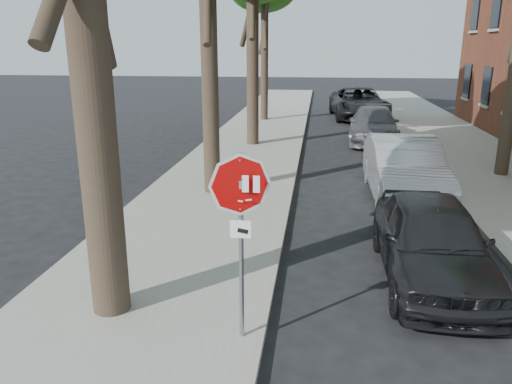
% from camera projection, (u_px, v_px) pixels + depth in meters
% --- Properties ---
extents(ground, '(120.00, 120.00, 0.00)m').
position_uv_depth(ground, '(292.00, 347.00, 6.91)').
color(ground, black).
rests_on(ground, ground).
extents(sidewalk_left, '(4.00, 55.00, 0.12)m').
position_uv_depth(sidewalk_left, '(243.00, 155.00, 18.61)').
color(sidewalk_left, gray).
rests_on(sidewalk_left, ground).
extents(sidewalk_right, '(4.00, 55.00, 0.12)m').
position_uv_depth(sidewalk_right, '(481.00, 162.00, 17.59)').
color(sidewalk_right, gray).
rests_on(sidewalk_right, ground).
extents(curb_left, '(0.12, 55.00, 0.13)m').
position_uv_depth(curb_left, '(298.00, 156.00, 18.36)').
color(curb_left, '#9E9384').
rests_on(curb_left, ground).
extents(curb_right, '(0.12, 55.00, 0.13)m').
position_uv_depth(curb_right, '(421.00, 160.00, 17.83)').
color(curb_right, '#9E9384').
rests_on(curb_right, ground).
extents(stop_sign, '(0.76, 0.34, 2.61)m').
position_uv_depth(stop_sign, '(241.00, 212.00, 6.42)').
color(stop_sign, gray).
rests_on(stop_sign, sidewalk_left).
extents(car_a, '(1.74, 4.32, 1.47)m').
position_uv_depth(car_a, '(432.00, 240.00, 8.71)').
color(car_a, black).
rests_on(car_a, ground).
extents(car_b, '(1.81, 4.99, 1.64)m').
position_uv_depth(car_b, '(404.00, 169.00, 13.36)').
color(car_b, '#AEB0B6').
rests_on(car_b, ground).
extents(car_c, '(2.41, 5.12, 1.44)m').
position_uv_depth(car_c, '(374.00, 125.00, 21.38)').
color(car_c, '#4E4E53').
rests_on(car_c, ground).
extents(car_d, '(3.28, 6.37, 1.72)m').
position_uv_depth(car_d, '(359.00, 103.00, 28.14)').
color(car_d, black).
rests_on(car_d, ground).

